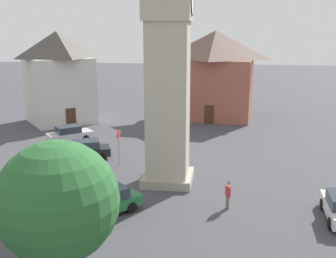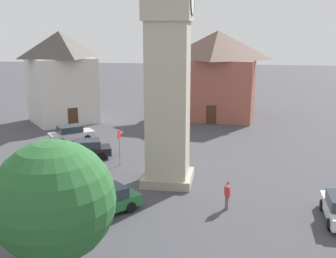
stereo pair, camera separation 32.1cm
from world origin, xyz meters
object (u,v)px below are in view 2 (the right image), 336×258
(car_black_far, at_px, (86,149))
(building_corner_back, at_px, (217,74))
(pedestrian, at_px, (227,193))
(building_shop_left, at_px, (61,76))
(car_blue_kerb, at_px, (71,134))
(road_sign, at_px, (119,142))
(clock_tower, at_px, (168,11))
(car_silver_kerb, at_px, (105,201))
(tree, at_px, (54,201))

(car_black_far, bearing_deg, building_corner_back, -29.33)
(pedestrian, height_order, building_shop_left, building_shop_left)
(car_blue_kerb, xyz_separation_m, road_sign, (-6.01, -6.37, 1.14))
(clock_tower, height_order, road_sign, clock_tower)
(car_silver_kerb, xyz_separation_m, pedestrian, (1.66, -6.86, 0.25))
(car_silver_kerb, height_order, building_shop_left, building_shop_left)
(clock_tower, height_order, building_corner_back, clock_tower)
(road_sign, bearing_deg, building_shop_left, 36.87)
(car_silver_kerb, relative_size, tree, 0.67)
(road_sign, bearing_deg, tree, -173.30)
(car_blue_kerb, relative_size, car_black_far, 0.95)
(car_black_far, bearing_deg, tree, -163.29)
(building_corner_back, distance_m, road_sign, 20.42)
(car_silver_kerb, relative_size, road_sign, 1.50)
(car_silver_kerb, distance_m, building_corner_back, 28.18)
(car_black_far, relative_size, road_sign, 1.59)
(pedestrian, height_order, road_sign, road_sign)
(pedestrian, xyz_separation_m, tree, (-8.85, 6.48, 2.97))
(car_black_far, xyz_separation_m, road_sign, (-1.29, -3.22, 1.14))
(car_silver_kerb, relative_size, building_corner_back, 0.41)
(car_blue_kerb, xyz_separation_m, building_shop_left, (8.04, 4.17, 4.42))
(pedestrian, bearing_deg, building_corner_back, 3.52)
(car_black_far, bearing_deg, car_silver_kerb, -154.15)
(pedestrian, bearing_deg, car_silver_kerb, 103.56)
(car_silver_kerb, height_order, building_corner_back, building_corner_back)
(car_black_far, relative_size, tree, 0.70)
(car_black_far, bearing_deg, road_sign, -111.80)
(clock_tower, bearing_deg, tree, 169.22)
(car_silver_kerb, distance_m, building_shop_left, 25.77)
(car_silver_kerb, distance_m, pedestrian, 7.06)
(road_sign, bearing_deg, car_silver_kerb, -170.22)
(car_silver_kerb, height_order, car_black_far, same)
(tree, relative_size, road_sign, 2.26)
(car_silver_kerb, distance_m, tree, 7.89)
(clock_tower, height_order, tree, clock_tower)
(car_blue_kerb, xyz_separation_m, pedestrian, (-12.69, -14.67, 0.25))
(car_blue_kerb, height_order, car_silver_kerb, same)
(tree, distance_m, building_corner_back, 34.88)
(car_black_far, xyz_separation_m, pedestrian, (-7.96, -11.52, 0.25))
(car_silver_kerb, distance_m, car_black_far, 10.69)
(clock_tower, height_order, car_black_far, clock_tower)
(car_blue_kerb, height_order, car_black_far, same)
(car_blue_kerb, height_order, pedestrian, pedestrian)
(car_blue_kerb, height_order, road_sign, road_sign)
(car_blue_kerb, relative_size, pedestrian, 2.51)
(car_black_far, distance_m, tree, 17.84)
(car_blue_kerb, distance_m, building_corner_back, 18.97)
(building_corner_back, bearing_deg, tree, 171.92)
(clock_tower, bearing_deg, road_sign, 55.79)
(pedestrian, relative_size, building_shop_left, 0.17)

